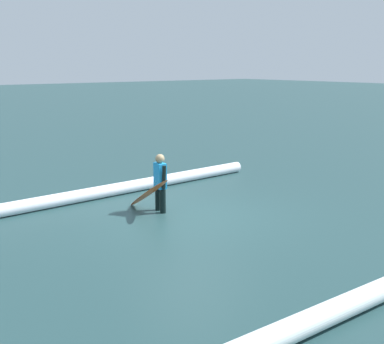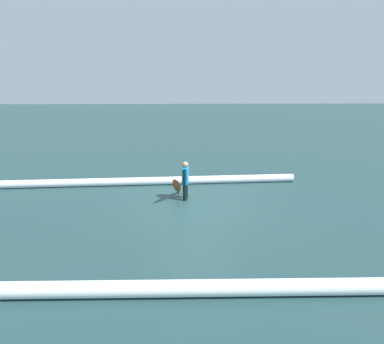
# 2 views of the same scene
# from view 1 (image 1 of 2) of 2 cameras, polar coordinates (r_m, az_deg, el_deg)

# --- Properties ---
(ground_plane) EXTENTS (156.78, 156.78, 0.00)m
(ground_plane) POSITION_cam_1_polar(r_m,az_deg,el_deg) (12.26, -0.06, -4.84)
(ground_plane) COLOR #224042
(surfer) EXTENTS (0.26, 0.57, 1.40)m
(surfer) POSITION_cam_1_polar(r_m,az_deg,el_deg) (12.49, -3.48, -0.88)
(surfer) COLOR black
(surfer) RESTS_ON ground_plane
(surfboard) EXTENTS (0.40, 1.75, 1.00)m
(surfboard) POSITION_cam_1_polar(r_m,az_deg,el_deg) (12.43, -4.80, -2.33)
(surfboard) COLOR #E55926
(surfboard) RESTS_ON ground_plane
(wave_crest_foreground) EXTENTS (14.36, 1.00, 0.33)m
(wave_crest_foreground) POSITION_cam_1_polar(r_m,az_deg,el_deg) (13.17, -17.20, -3.46)
(wave_crest_foreground) COLOR white
(wave_crest_foreground) RESTS_ON ground_plane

